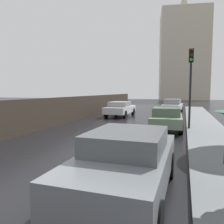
% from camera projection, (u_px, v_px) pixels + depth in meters
% --- Properties ---
extents(car_grey_near_kerb, '(1.89, 4.28, 1.46)m').
position_uv_depth(car_grey_near_kerb, '(127.00, 162.00, 4.95)').
color(car_grey_near_kerb, slate).
rests_on(car_grey_near_kerb, ground).
extents(car_green_mid_road, '(1.93, 4.32, 1.35)m').
position_uv_depth(car_green_mid_road, '(167.00, 118.00, 13.48)').
color(car_green_mid_road, slate).
rests_on(car_green_mid_road, ground).
extents(car_white_behind_camera, '(2.06, 4.22, 1.34)m').
position_uv_depth(car_white_behind_camera, '(120.00, 108.00, 20.48)').
color(car_white_behind_camera, silver).
rests_on(car_white_behind_camera, ground).
extents(car_silver_far_lane, '(2.11, 4.66, 1.44)m').
position_uv_depth(car_silver_far_lane, '(172.00, 106.00, 23.96)').
color(car_silver_far_lane, '#B2B5BA').
rests_on(car_silver_far_lane, ground).
extents(traffic_light, '(0.26, 0.39, 4.54)m').
position_uv_depth(traffic_light, '(191.00, 74.00, 12.85)').
color(traffic_light, black).
rests_on(traffic_light, sidewalk_strip).
extents(distant_tower, '(12.82, 11.61, 27.73)m').
position_uv_depth(distant_tower, '(183.00, 55.00, 57.66)').
color(distant_tower, beige).
rests_on(distant_tower, ground).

